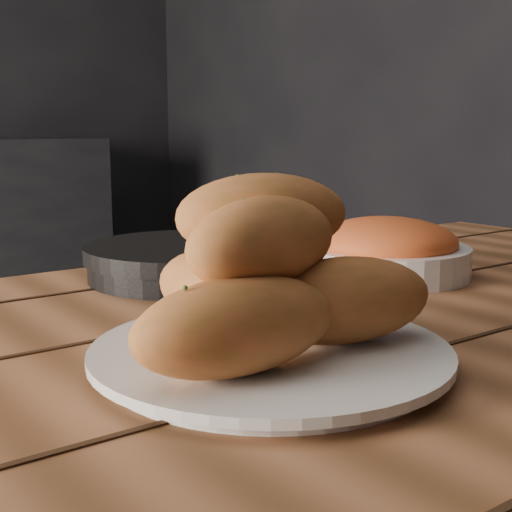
{
  "coord_description": "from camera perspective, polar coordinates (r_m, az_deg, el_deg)",
  "views": [
    {
      "loc": [
        0.2,
        -1.19,
        0.94
      ],
      "look_at": [
        0.54,
        -0.72,
        0.84
      ],
      "focal_mm": 50.0,
      "sensor_mm": 36.0,
      "label": 1
    }
  ],
  "objects": [
    {
      "name": "skillet",
      "position": [
        0.93,
        -5.46,
        -0.35
      ],
      "size": [
        0.4,
        0.26,
        0.05
      ],
      "color": "black",
      "rests_on": "table"
    },
    {
      "name": "table",
      "position": [
        0.71,
        3.25,
        -13.84
      ],
      "size": [
        1.61,
        0.87,
        0.75
      ],
      "color": "#935A37",
      "rests_on": "ground"
    },
    {
      "name": "plate",
      "position": [
        0.59,
        1.16,
        -7.99
      ],
      "size": [
        0.3,
        0.3,
        0.02
      ],
      "color": "silver",
      "rests_on": "table"
    },
    {
      "name": "bread_rolls",
      "position": [
        0.57,
        0.85,
        -1.51
      ],
      "size": [
        0.29,
        0.23,
        0.14
      ],
      "color": "#C16235",
      "rests_on": "plate"
    },
    {
      "name": "bowl",
      "position": [
        0.96,
        10.32,
        0.43
      ],
      "size": [
        0.22,
        0.22,
        0.08
      ],
      "color": "white",
      "rests_on": "table"
    }
  ]
}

